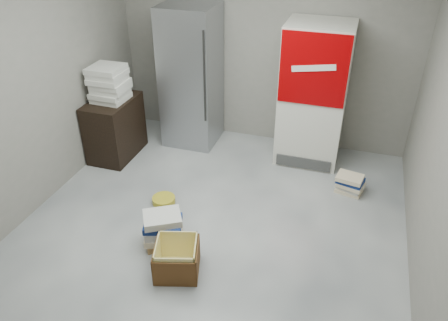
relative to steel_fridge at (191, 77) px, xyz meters
name	(u,v)px	position (x,y,z in m)	size (l,w,h in m)	color
ground	(201,247)	(0.90, -2.13, -0.95)	(5.00, 5.00, 0.00)	beige
room_shell	(195,79)	(0.90, -2.13, 0.85)	(4.04, 5.04, 2.82)	gray
steel_fridge	(191,77)	(0.00, 0.00, 0.00)	(0.70, 0.72, 1.90)	#9EA0A6
coke_cooler	(314,95)	(1.65, -0.01, -0.05)	(0.80, 0.73, 1.80)	silver
wood_shelf	(115,128)	(-0.83, -0.73, -0.55)	(0.50, 0.80, 0.80)	black
supply_box_stack	(109,84)	(-0.82, -0.73, 0.08)	(0.43, 0.44, 0.45)	silver
phonebook_stack_main	(163,230)	(0.53, -2.20, -0.76)	(0.47, 0.45, 0.37)	tan
phonebook_stack_side	(350,184)	(2.26, -0.68, -0.83)	(0.37, 0.34, 0.23)	beige
cardboard_box	(177,260)	(0.80, -2.50, -0.82)	(0.50, 0.50, 0.33)	gold
bucket_lid	(164,200)	(0.23, -1.56, -0.91)	(0.27, 0.27, 0.07)	gold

